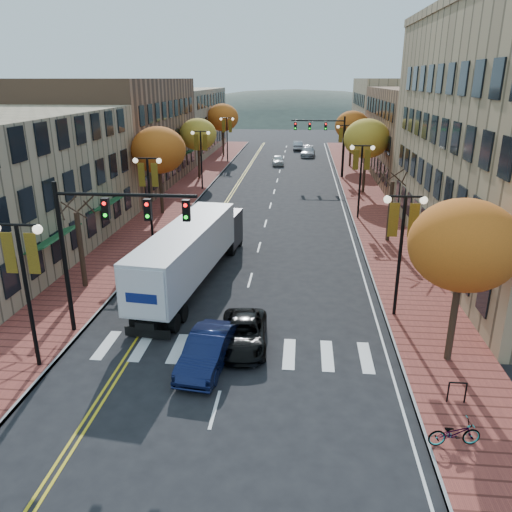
% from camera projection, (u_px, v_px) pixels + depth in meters
% --- Properties ---
extents(ground, '(200.00, 200.00, 0.00)m').
position_uv_depth(ground, '(224.00, 377.00, 19.47)').
color(ground, black).
rests_on(ground, ground).
extents(sidewalk_left, '(4.00, 85.00, 0.15)m').
position_uv_depth(sidewalk_left, '(185.00, 192.00, 50.70)').
color(sidewalk_left, brown).
rests_on(sidewalk_left, ground).
extents(sidewalk_right, '(4.00, 85.00, 0.15)m').
position_uv_depth(sidewalk_right, '(364.00, 196.00, 49.14)').
color(sidewalk_right, brown).
rests_on(sidewalk_right, ground).
extents(building_left_mid, '(12.00, 24.00, 11.00)m').
position_uv_depth(building_left_mid, '(116.00, 133.00, 52.86)').
color(building_left_mid, brown).
rests_on(building_left_mid, ground).
extents(building_left_far, '(12.00, 26.00, 9.50)m').
position_uv_depth(building_left_far, '(174.00, 121.00, 76.55)').
color(building_left_far, '#9E8966').
rests_on(building_left_far, ground).
extents(building_right_mid, '(15.00, 24.00, 10.00)m').
position_uv_depth(building_right_mid, '(444.00, 135.00, 55.56)').
color(building_right_mid, brown).
rests_on(building_right_mid, ground).
extents(building_right_far, '(15.00, 20.00, 11.00)m').
position_uv_depth(building_right_far, '(407.00, 117.00, 76.02)').
color(building_right_far, '#9E8966').
rests_on(building_right_far, ground).
extents(tree_left_a, '(0.28, 0.28, 4.20)m').
position_uv_depth(tree_left_a, '(81.00, 250.00, 27.00)').
color(tree_left_a, '#382619').
rests_on(tree_left_a, sidewalk_left).
extents(tree_left_b, '(4.48, 4.48, 7.21)m').
position_uv_depth(tree_left_b, '(159.00, 150.00, 40.93)').
color(tree_left_b, '#382619').
rests_on(tree_left_b, sidewalk_left).
extents(tree_left_c, '(4.16, 4.16, 6.69)m').
position_uv_depth(tree_left_c, '(198.00, 134.00, 56.06)').
color(tree_left_c, '#382619').
rests_on(tree_left_c, sidewalk_left).
extents(tree_left_d, '(4.61, 4.61, 7.42)m').
position_uv_depth(tree_left_d, '(223.00, 118.00, 72.76)').
color(tree_left_d, '#382619').
rests_on(tree_left_d, sidewalk_left).
extents(tree_right_a, '(4.16, 4.16, 6.69)m').
position_uv_depth(tree_right_a, '(464.00, 245.00, 18.86)').
color(tree_right_a, '#382619').
rests_on(tree_right_a, sidewalk_right).
extents(tree_right_b, '(0.28, 0.28, 4.20)m').
position_uv_depth(tree_right_b, '(390.00, 211.00, 34.81)').
color(tree_right_b, '#382619').
rests_on(tree_right_b, sidewalk_right).
extents(tree_right_c, '(4.48, 4.48, 7.21)m').
position_uv_depth(tree_right_c, '(367.00, 139.00, 48.74)').
color(tree_right_c, '#382619').
rests_on(tree_right_c, sidewalk_right).
extents(tree_right_d, '(4.35, 4.35, 7.00)m').
position_uv_depth(tree_right_d, '(352.00, 126.00, 63.79)').
color(tree_right_d, '#382619').
rests_on(tree_right_d, sidewalk_right).
extents(lamp_left_a, '(1.96, 0.36, 6.05)m').
position_uv_depth(lamp_left_a, '(23.00, 269.00, 18.68)').
color(lamp_left_a, black).
rests_on(lamp_left_a, ground).
extents(lamp_left_b, '(1.96, 0.36, 6.05)m').
position_uv_depth(lamp_left_b, '(149.00, 184.00, 33.68)').
color(lamp_left_b, black).
rests_on(lamp_left_b, ground).
extents(lamp_left_c, '(1.96, 0.36, 6.05)m').
position_uv_depth(lamp_left_c, '(201.00, 149.00, 50.56)').
color(lamp_left_c, black).
rests_on(lamp_left_c, ground).
extents(lamp_left_d, '(1.96, 0.36, 6.05)m').
position_uv_depth(lamp_left_d, '(227.00, 131.00, 67.44)').
color(lamp_left_d, black).
rests_on(lamp_left_d, ground).
extents(lamp_right_a, '(1.96, 0.36, 6.05)m').
position_uv_depth(lamp_right_a, '(402.00, 233.00, 23.00)').
color(lamp_right_a, black).
rests_on(lamp_right_a, ground).
extents(lamp_right_b, '(1.96, 0.36, 6.05)m').
position_uv_depth(lamp_right_b, '(361.00, 167.00, 39.88)').
color(lamp_right_b, black).
rests_on(lamp_right_b, ground).
extents(lamp_right_c, '(1.96, 0.36, 6.05)m').
position_uv_depth(lamp_right_c, '(344.00, 141.00, 56.76)').
color(lamp_right_c, black).
rests_on(lamp_right_c, ground).
extents(traffic_mast_near, '(6.10, 0.35, 7.00)m').
position_uv_depth(traffic_mast_near, '(104.00, 231.00, 21.10)').
color(traffic_mast_near, black).
rests_on(traffic_mast_near, ground).
extents(traffic_mast_far, '(6.10, 0.34, 7.00)m').
position_uv_depth(traffic_mast_far, '(327.00, 135.00, 56.72)').
color(traffic_mast_far, black).
rests_on(traffic_mast_far, ground).
extents(semi_truck, '(3.84, 14.50, 3.58)m').
position_uv_depth(semi_truck, '(193.00, 248.00, 27.80)').
color(semi_truck, black).
rests_on(semi_truck, ground).
extents(navy_sedan, '(1.99, 4.46, 1.42)m').
position_uv_depth(navy_sedan, '(207.00, 350.00, 20.01)').
color(navy_sedan, black).
rests_on(navy_sedan, ground).
extents(black_suv, '(2.28, 4.46, 1.20)m').
position_uv_depth(black_suv, '(244.00, 333.00, 21.58)').
color(black_suv, black).
rests_on(black_suv, ground).
extents(car_far_white, '(1.87, 3.95, 1.31)m').
position_uv_depth(car_far_white, '(278.00, 160.00, 66.92)').
color(car_far_white, white).
rests_on(car_far_white, ground).
extents(car_far_silver, '(2.27, 4.97, 1.41)m').
position_uv_depth(car_far_silver, '(308.00, 152.00, 74.13)').
color(car_far_silver, '#A0A0A7').
rests_on(car_far_silver, ground).
extents(car_far_oncoming, '(1.69, 4.38, 1.42)m').
position_uv_depth(car_far_oncoming, '(298.00, 145.00, 81.06)').
color(car_far_oncoming, '#A2A2A9').
rests_on(car_far_oncoming, ground).
extents(bicycle, '(1.74, 0.83, 0.88)m').
position_uv_depth(bicycle, '(455.00, 433.00, 15.54)').
color(bicycle, gray).
rests_on(bicycle, sidewalk_right).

